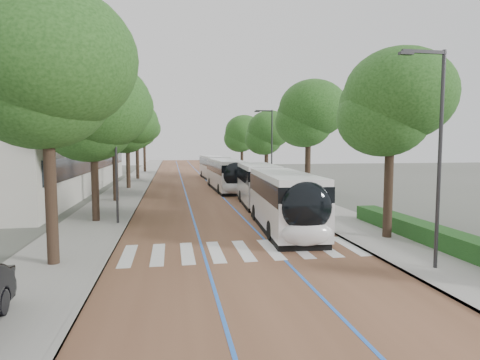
{
  "coord_description": "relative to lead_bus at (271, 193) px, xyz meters",
  "views": [
    {
      "loc": [
        -2.92,
        -16.26,
        4.71
      ],
      "look_at": [
        1.55,
        9.82,
        2.4
      ],
      "focal_mm": 30.0,
      "sensor_mm": 36.0,
      "label": 1
    }
  ],
  "objects": [
    {
      "name": "bus_queued_0",
      "position": [
        -0.76,
        16.27,
        -0.0
      ],
      "size": [
        2.84,
        12.46,
        3.2
      ],
      "rotation": [
        0.0,
        0.0,
        0.03
      ],
      "color": "silver",
      "rests_on": "ground"
    },
    {
      "name": "ground",
      "position": [
        -3.4,
        -8.69,
        -1.63
      ],
      "size": [
        160.0,
        160.0,
        0.0
      ],
      "primitive_type": "plane",
      "color": "#51544C",
      "rests_on": "ground"
    },
    {
      "name": "lead_bus",
      "position": [
        0.0,
        0.0,
        0.0
      ],
      "size": [
        3.67,
        18.52,
        3.2
      ],
      "rotation": [
        0.0,
        0.0,
        -0.06
      ],
      "color": "black",
      "rests_on": "ground"
    },
    {
      "name": "hedge",
      "position": [
        5.7,
        -8.69,
        -1.11
      ],
      "size": [
        1.2,
        14.0,
        0.8
      ],
      "primitive_type": "cube",
      "color": "#194016",
      "rests_on": "sidewalk_right"
    },
    {
      "name": "trees_left",
      "position": [
        -10.9,
        12.76,
        5.18
      ],
      "size": [
        6.37,
        60.67,
        9.93
      ],
      "color": "black",
      "rests_on": "ground"
    },
    {
      "name": "lane_line_left",
      "position": [
        -5.0,
        31.31,
        -1.6
      ],
      "size": [
        0.12,
        126.0,
        0.01
      ],
      "primitive_type": "cube",
      "color": "blue",
      "rests_on": "road"
    },
    {
      "name": "sidewalk_right",
      "position": [
        4.1,
        31.31,
        -1.57
      ],
      "size": [
        4.0,
        140.0,
        0.12
      ],
      "primitive_type": "cube",
      "color": "#989690",
      "rests_on": "ground"
    },
    {
      "name": "streetlight_far",
      "position": [
        3.22,
        13.31,
        3.19
      ],
      "size": [
        1.82,
        0.2,
        8.0
      ],
      "color": "#2B2B2E",
      "rests_on": "sidewalk_right"
    },
    {
      "name": "kerb_left",
      "position": [
        -9.0,
        31.31,
        -1.57
      ],
      "size": [
        0.2,
        140.0,
        0.14
      ],
      "primitive_type": "cube",
      "color": "gray",
      "rests_on": "ground"
    },
    {
      "name": "trees_right",
      "position": [
        4.3,
        14.47,
        4.75
      ],
      "size": [
        5.75,
        47.53,
        9.2
      ],
      "color": "black",
      "rests_on": "ground"
    },
    {
      "name": "road",
      "position": [
        -3.4,
        31.31,
        -1.62
      ],
      "size": [
        11.0,
        140.0,
        0.02
      ],
      "primitive_type": "cube",
      "color": "brown",
      "rests_on": "ground"
    },
    {
      "name": "zebra_crossing",
      "position": [
        -3.2,
        -7.69,
        -1.6
      ],
      "size": [
        10.55,
        3.6,
        0.01
      ],
      "color": "silver",
      "rests_on": "ground"
    },
    {
      "name": "lamp_post_left",
      "position": [
        -9.5,
        -0.69,
        2.49
      ],
      "size": [
        0.14,
        0.14,
        8.0
      ],
      "primitive_type": "cylinder",
      "color": "#2B2B2E",
      "rests_on": "sidewalk_left"
    },
    {
      "name": "kerb_right",
      "position": [
        2.2,
        31.31,
        -1.57
      ],
      "size": [
        0.2,
        140.0,
        0.14
      ],
      "primitive_type": "cube",
      "color": "gray",
      "rests_on": "ground"
    },
    {
      "name": "lane_line_right",
      "position": [
        -1.8,
        31.31,
        -1.6
      ],
      "size": [
        0.12,
        126.0,
        0.01
      ],
      "primitive_type": "cube",
      "color": "blue",
      "rests_on": "road"
    },
    {
      "name": "streetlight_near",
      "position": [
        3.22,
        -11.69,
        3.19
      ],
      "size": [
        1.82,
        0.2,
        8.0
      ],
      "color": "#2B2B2E",
      "rests_on": "sidewalk_right"
    },
    {
      "name": "bus_queued_1",
      "position": [
        -0.58,
        29.49,
        -0.0
      ],
      "size": [
        3.07,
        12.5,
        3.2
      ],
      "rotation": [
        0.0,
        0.0,
        0.05
      ],
      "color": "silver",
      "rests_on": "ground"
    },
    {
      "name": "sidewalk_left",
      "position": [
        -10.9,
        31.31,
        -1.57
      ],
      "size": [
        4.0,
        140.0,
        0.12
      ],
      "primitive_type": "cube",
      "color": "#989690",
      "rests_on": "ground"
    },
    {
      "name": "office_building",
      "position": [
        -22.87,
        19.31,
        5.37
      ],
      "size": [
        18.11,
        40.0,
        14.0
      ],
      "color": "#A4A198",
      "rests_on": "ground"
    }
  ]
}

